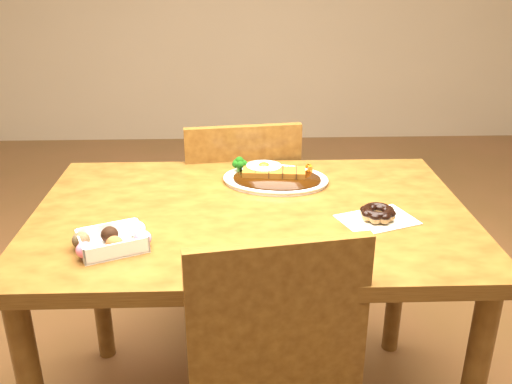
{
  "coord_description": "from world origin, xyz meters",
  "views": [
    {
      "loc": [
        -0.04,
        -1.43,
        1.42
      ],
      "look_at": [
        0.01,
        -0.01,
        0.81
      ],
      "focal_mm": 40.0,
      "sensor_mm": 36.0,
      "label": 1
    }
  ],
  "objects_px": {
    "table": "(252,242)",
    "pon_de_ring": "(378,214)",
    "chair_far": "(240,216)",
    "katsu_curry_plate": "(274,177)",
    "donut_box": "(112,240)"
  },
  "relations": [
    {
      "from": "donut_box",
      "to": "pon_de_ring",
      "type": "height_order",
      "value": "donut_box"
    },
    {
      "from": "katsu_curry_plate",
      "to": "donut_box",
      "type": "bearing_deg",
      "value": -135.11
    },
    {
      "from": "donut_box",
      "to": "pon_de_ring",
      "type": "xyz_separation_m",
      "value": [
        0.67,
        0.13,
        -0.0
      ]
    },
    {
      "from": "table",
      "to": "pon_de_ring",
      "type": "distance_m",
      "value": 0.36
    },
    {
      "from": "chair_far",
      "to": "table",
      "type": "bearing_deg",
      "value": 86.12
    },
    {
      "from": "chair_far",
      "to": "pon_de_ring",
      "type": "xyz_separation_m",
      "value": [
        0.37,
        -0.61,
        0.29
      ]
    },
    {
      "from": "chair_far",
      "to": "pon_de_ring",
      "type": "bearing_deg",
      "value": 113.66
    },
    {
      "from": "table",
      "to": "chair_far",
      "type": "distance_m",
      "value": 0.56
    },
    {
      "from": "chair_far",
      "to": "pon_de_ring",
      "type": "relative_size",
      "value": 3.81
    },
    {
      "from": "chair_far",
      "to": "katsu_curry_plate",
      "type": "distance_m",
      "value": 0.45
    },
    {
      "from": "table",
      "to": "donut_box",
      "type": "bearing_deg",
      "value": -148.95
    },
    {
      "from": "katsu_curry_plate",
      "to": "donut_box",
      "type": "xyz_separation_m",
      "value": [
        -0.42,
        -0.41,
        0.01
      ]
    },
    {
      "from": "katsu_curry_plate",
      "to": "donut_box",
      "type": "height_order",
      "value": "katsu_curry_plate"
    },
    {
      "from": "katsu_curry_plate",
      "to": "chair_far",
      "type": "bearing_deg",
      "value": 108.14
    },
    {
      "from": "chair_far",
      "to": "katsu_curry_plate",
      "type": "xyz_separation_m",
      "value": [
        0.11,
        -0.33,
        0.29
      ]
    }
  ]
}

